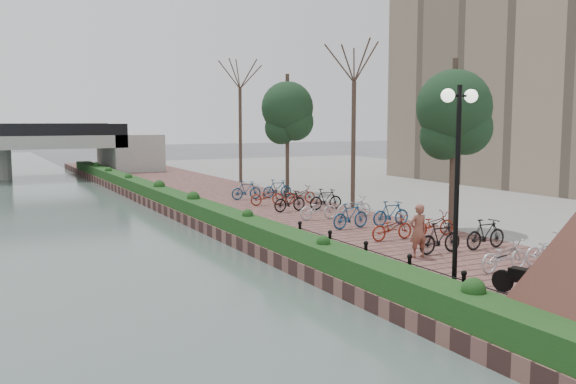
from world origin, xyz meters
TOP-DOWN VIEW (x-y plane):
  - ground at (0.00, 0.00)m, footprint 220.00×220.00m
  - promenade at (4.00, 17.50)m, footprint 8.00×75.00m
  - inland_pavement at (20.00, 17.50)m, footprint 24.00×75.00m
  - hedge at (0.60, 20.00)m, footprint 1.10×56.00m
  - chain_fence at (1.40, 2.00)m, footprint 0.10×14.10m
  - lamppost at (1.72, 1.68)m, footprint 1.02×0.32m
  - motorcycle at (3.14, 0.79)m, footprint 0.83×1.54m
  - pedestrian at (3.63, 5.48)m, footprint 0.63×0.44m
  - bicycle_parking at (5.50, 11.90)m, footprint 2.40×19.89m
  - street_trees at (8.00, 12.68)m, footprint 3.20×37.12m

SIDE VIEW (x-z plane):
  - ground at x=0.00m, z-range 0.00..0.00m
  - promenade at x=4.00m, z-range 0.00..0.50m
  - inland_pavement at x=20.00m, z-range 0.00..0.50m
  - hedge at x=0.60m, z-range 0.50..1.10m
  - chain_fence at x=1.40m, z-range 0.50..1.20m
  - motorcycle at x=3.14m, z-range 0.50..1.42m
  - bicycle_parking at x=5.50m, z-range 0.47..1.47m
  - pedestrian at x=3.63m, z-range 0.50..2.15m
  - street_trees at x=8.00m, z-range 0.29..7.09m
  - lamppost at x=1.72m, z-range 1.59..6.60m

